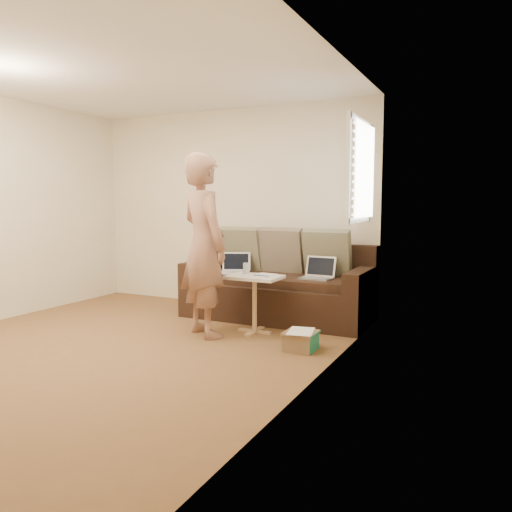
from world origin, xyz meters
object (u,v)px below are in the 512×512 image
person (204,245)px  side_table (255,304)px  sofa (277,283)px  laptop_white (235,273)px  striped_box (301,341)px  laptop_silver (316,279)px  drinking_glass (246,268)px

person → side_table: 0.83m
sofa → person: (-0.38, -1.03, 0.52)m
laptop_white → striped_box: bearing=-62.4°
laptop_silver → laptop_white: bearing=-177.8°
drinking_glass → person: bearing=-126.3°
laptop_white → striped_box: size_ratio=1.18×
laptop_silver → side_table: laptop_silver is taller
laptop_silver → drinking_glass: (-0.60, -0.54, 0.15)m
person → drinking_glass: (0.29, 0.39, -0.27)m
drinking_glass → laptop_silver: bearing=42.0°
drinking_glass → sofa: bearing=82.2°
side_table → drinking_glass: 0.40m
sofa → laptop_white: sofa is taller
laptop_silver → person: 1.35m
person → striped_box: 1.39m
laptop_silver → person: bearing=-130.4°
laptop_silver → laptop_white: size_ratio=1.03×
side_table → drinking_glass: bearing=151.9°
sofa → laptop_silver: 0.53m
laptop_white → side_table: (0.58, -0.63, -0.21)m
sofa → side_table: bearing=-86.2°
sofa → side_table: size_ratio=3.60×
laptop_silver → person: size_ratio=0.19×
sofa → drinking_glass: bearing=-97.8°
drinking_glass → striped_box: 1.10m
laptop_white → striped_box: laptop_white is taller
laptop_white → side_table: bearing=-70.6°
laptop_white → drinking_glass: 0.73m
striped_box → laptop_silver: bearing=101.9°
laptop_white → side_table: size_ratio=0.57×
person → drinking_glass: person is taller
laptop_white → person: (0.16, -0.95, 0.42)m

